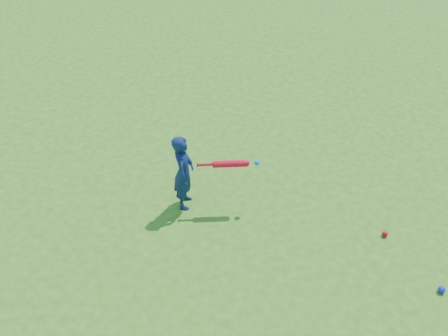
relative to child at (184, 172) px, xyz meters
name	(u,v)px	position (x,y,z in m)	size (l,w,h in m)	color
ground	(220,184)	(0.25, 0.54, -0.52)	(80.00, 80.00, 0.00)	#316A19
child	(184,172)	(0.00, 0.00, 0.00)	(0.38, 0.25, 1.04)	#101E4F
ground_ball_red	(385,234)	(2.46, 0.48, -0.49)	(0.07, 0.07, 0.07)	red
ground_ball_blue	(442,290)	(3.16, -0.12, -0.48)	(0.08, 0.08, 0.08)	#0B22C7
bat_swing	(232,164)	(0.55, 0.23, 0.15)	(0.70, 0.40, 0.09)	red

